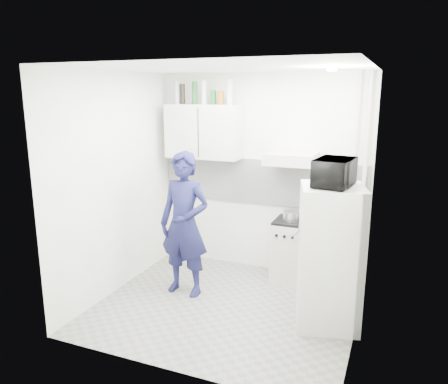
% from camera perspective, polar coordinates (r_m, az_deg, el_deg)
% --- Properties ---
extents(floor, '(2.80, 2.80, 0.00)m').
position_cam_1_polar(floor, '(5.09, 0.27, -14.73)').
color(floor, slate).
rests_on(floor, ground).
extents(ceiling, '(2.80, 2.80, 0.00)m').
position_cam_1_polar(ceiling, '(4.50, 0.30, 15.97)').
color(ceiling, white).
rests_on(ceiling, wall_back).
extents(wall_back, '(2.80, 0.00, 2.80)m').
position_cam_1_polar(wall_back, '(5.78, 4.94, 2.34)').
color(wall_back, white).
rests_on(wall_back, floor).
extents(wall_left, '(0.00, 2.60, 2.60)m').
position_cam_1_polar(wall_left, '(5.30, -13.90, 1.01)').
color(wall_left, white).
rests_on(wall_left, floor).
extents(wall_right, '(0.00, 2.60, 2.60)m').
position_cam_1_polar(wall_right, '(4.32, 17.80, -1.96)').
color(wall_right, white).
rests_on(wall_right, floor).
extents(person, '(0.64, 0.44, 1.71)m').
position_cam_1_polar(person, '(5.12, -5.19, -4.22)').
color(person, '#15163E').
rests_on(person, floor).
extents(stove, '(0.48, 0.48, 0.77)m').
position_cam_1_polar(stove, '(5.66, 8.93, -7.64)').
color(stove, '#BEB5A9').
rests_on(stove, floor).
extents(fridge, '(0.74, 0.74, 1.47)m').
position_cam_1_polar(fridge, '(4.59, 13.62, -8.23)').
color(fridge, silver).
rests_on(fridge, floor).
extents(stove_top, '(0.46, 0.46, 0.03)m').
position_cam_1_polar(stove_top, '(5.54, 9.08, -3.78)').
color(stove_top, black).
rests_on(stove_top, stove).
extents(saucepan, '(0.20, 0.20, 0.11)m').
position_cam_1_polar(saucepan, '(5.51, 8.78, -3.08)').
color(saucepan, silver).
rests_on(saucepan, stove_top).
extents(microwave, '(0.52, 0.38, 0.27)m').
position_cam_1_polar(microwave, '(4.36, 14.23, 2.48)').
color(microwave, black).
rests_on(microwave, fridge).
extents(bottle_a, '(0.07, 0.07, 0.30)m').
position_cam_1_polar(bottle_a, '(5.95, -6.14, 12.79)').
color(bottle_a, '#B2B7BC').
rests_on(bottle_a, upper_cabinet).
extents(bottle_b, '(0.07, 0.07, 0.26)m').
position_cam_1_polar(bottle_b, '(5.92, -5.45, 12.63)').
color(bottle_b, black).
rests_on(bottle_b, upper_cabinet).
extents(bottle_c, '(0.07, 0.07, 0.29)m').
position_cam_1_polar(bottle_c, '(5.84, -3.84, 12.80)').
color(bottle_c, '#144C1E').
rests_on(bottle_c, upper_cabinet).
extents(bottle_d, '(0.07, 0.07, 0.30)m').
position_cam_1_polar(bottle_d, '(5.78, -2.62, 12.87)').
color(bottle_d, '#B2B7BC').
rests_on(bottle_d, upper_cabinet).
extents(canister_a, '(0.07, 0.07, 0.18)m').
position_cam_1_polar(canister_a, '(5.73, -1.41, 12.26)').
color(canister_a, '#144C1E').
rests_on(canister_a, upper_cabinet).
extents(canister_b, '(0.09, 0.09, 0.17)m').
position_cam_1_polar(canister_b, '(5.69, -0.45, 12.22)').
color(canister_b, brown).
rests_on(canister_b, upper_cabinet).
extents(bottle_e, '(0.08, 0.08, 0.31)m').
position_cam_1_polar(bottle_e, '(5.64, 0.76, 12.93)').
color(bottle_e, '#B2B7BC').
rests_on(bottle_e, upper_cabinet).
extents(upper_cabinet, '(1.00, 0.35, 0.70)m').
position_cam_1_polar(upper_cabinet, '(5.81, -2.63, 7.91)').
color(upper_cabinet, silver).
rests_on(upper_cabinet, wall_back).
extents(range_hood, '(0.60, 0.50, 0.14)m').
position_cam_1_polar(range_hood, '(5.38, 8.78, 4.35)').
color(range_hood, '#BEB5A9').
rests_on(range_hood, wall_back).
extents(backsplash, '(2.74, 0.03, 0.60)m').
position_cam_1_polar(backsplash, '(5.78, 4.87, 1.34)').
color(backsplash, white).
rests_on(backsplash, wall_back).
extents(pipe_a, '(0.05, 0.05, 2.60)m').
position_cam_1_polar(pipe_a, '(5.46, 17.80, 1.12)').
color(pipe_a, '#BEB5A9').
rests_on(pipe_a, floor).
extents(pipe_b, '(0.04, 0.04, 2.60)m').
position_cam_1_polar(pipe_b, '(5.47, 16.56, 1.23)').
color(pipe_b, '#BEB5A9').
rests_on(pipe_b, floor).
extents(ceiling_spot_fixture, '(0.10, 0.10, 0.02)m').
position_cam_1_polar(ceiling_spot_fixture, '(4.43, 13.87, 15.26)').
color(ceiling_spot_fixture, white).
rests_on(ceiling_spot_fixture, ceiling).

